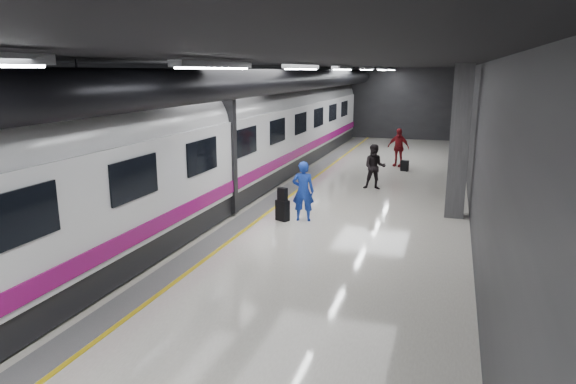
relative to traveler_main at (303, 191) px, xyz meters
The scene contains 9 objects.
ground 0.95m from the traveler_main, 153.53° to the right, with size 40.00×40.00×0.00m, color white.
platform_hall 2.84m from the traveler_main, 127.23° to the left, with size 10.02×40.02×4.51m.
train 3.76m from the traveler_main, behind, with size 3.05×38.00×4.05m.
traveler_main is the anchor object (origin of this frame).
suitcase_main 0.83m from the traveler_main, 160.84° to the right, with size 0.38×0.24×0.61m, color black.
shoulder_bag 0.61m from the traveler_main, 158.08° to the right, with size 0.29×0.15×0.38m, color black.
traveler_far_a 4.94m from the traveler_main, 73.87° to the left, with size 0.81×0.63×1.68m, color black.
traveler_far_b 9.98m from the traveler_main, 80.21° to the left, with size 1.03×0.43×1.75m, color maroon.
suitcase_far 9.01m from the traveler_main, 76.37° to the left, with size 0.32×0.21×0.47m, color black.
Camera 1 is at (4.35, -13.81, 4.30)m, focal length 32.00 mm.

